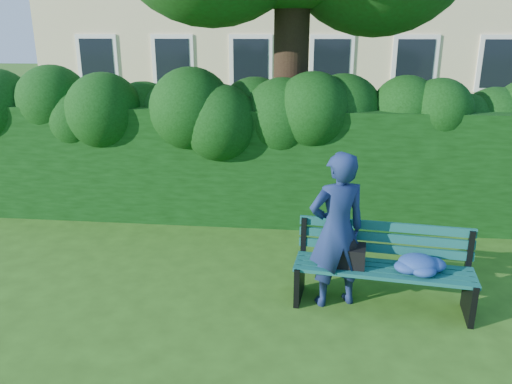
# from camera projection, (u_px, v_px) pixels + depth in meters

# --- Properties ---
(ground) EXTENTS (80.00, 80.00, 0.00)m
(ground) POSITION_uv_depth(u_px,v_px,m) (251.00, 282.00, 6.05)
(ground) COLOR #2E5417
(ground) RESTS_ON ground
(hedge) EXTENTS (10.00, 1.00, 1.80)m
(hedge) POSITION_uv_depth(u_px,v_px,m) (267.00, 164.00, 7.85)
(hedge) COLOR black
(hedge) RESTS_ON ground
(park_bench) EXTENTS (1.95, 0.77, 0.89)m
(park_bench) POSITION_uv_depth(u_px,v_px,m) (384.00, 264.00, 5.39)
(park_bench) COLOR #0F4E44
(park_bench) RESTS_ON ground
(man_reading) EXTENTS (0.74, 0.61, 1.73)m
(man_reading) POSITION_uv_depth(u_px,v_px,m) (337.00, 230.00, 5.32)
(man_reading) COLOR navy
(man_reading) RESTS_ON ground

